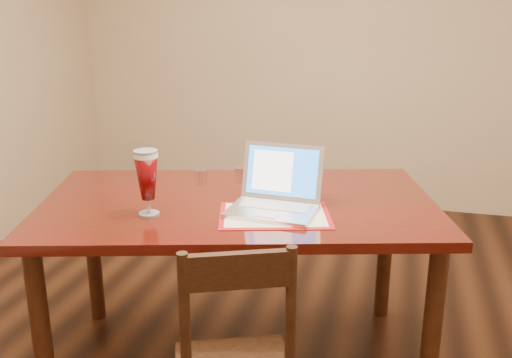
# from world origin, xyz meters

# --- Properties ---
(dining_table) EXTENTS (1.96, 1.42, 1.10)m
(dining_table) POSITION_xyz_m (-0.15, 0.05, 0.73)
(dining_table) COLOR #450A09
(dining_table) RESTS_ON ground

